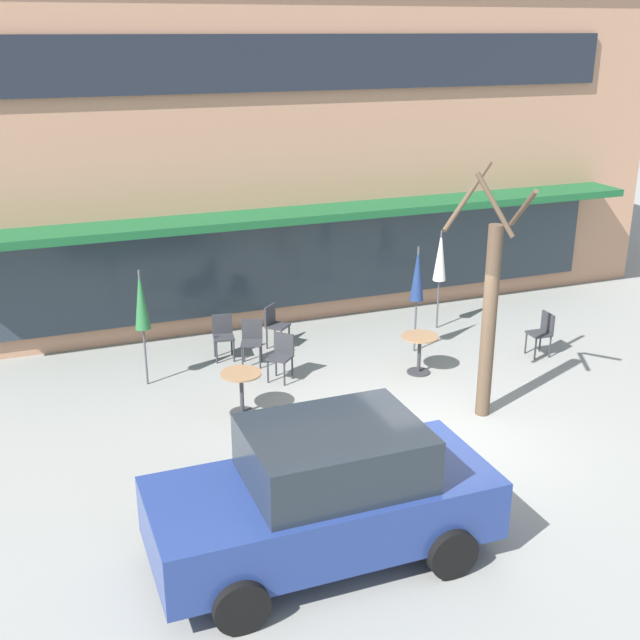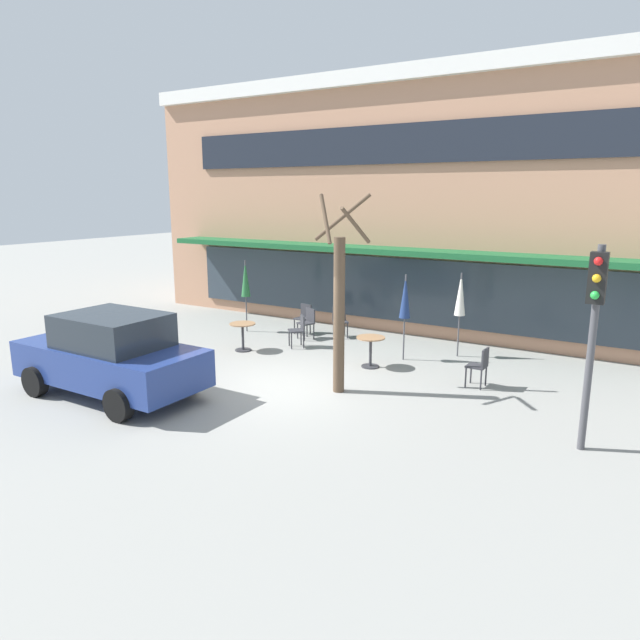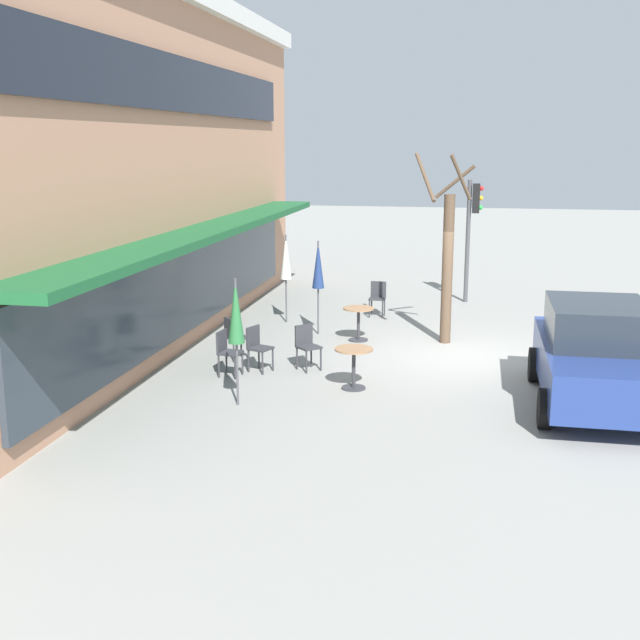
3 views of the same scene
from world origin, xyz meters
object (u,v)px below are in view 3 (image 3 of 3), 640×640
at_px(cafe_table_near_wall, 358,318).
at_px(traffic_light_pole, 472,220).
at_px(cafe_chair_3, 227,350).
at_px(patio_umbrella_corner_open, 236,312).
at_px(cafe_chair_4, 234,335).
at_px(cafe_chair_2, 257,345).
at_px(patio_umbrella_cream_folded, 286,258).
at_px(cafe_chair_0, 378,296).
at_px(cafe_table_streetside, 354,361).
at_px(patio_umbrella_green_folded, 318,265).
at_px(cafe_chair_1, 307,344).
at_px(street_tree, 447,260).
at_px(parked_sedan, 596,355).

distance_m(cafe_table_near_wall, traffic_light_pole, 5.88).
bearing_deg(cafe_chair_3, cafe_table_near_wall, -32.27).
bearing_deg(patio_umbrella_corner_open, traffic_light_pole, -20.71).
relative_size(patio_umbrella_corner_open, cafe_chair_4, 2.47).
bearing_deg(patio_umbrella_corner_open, cafe_table_near_wall, -15.46).
relative_size(cafe_chair_2, cafe_chair_4, 1.00).
xyz_separation_m(patio_umbrella_cream_folded, cafe_chair_0, (1.18, -2.14, -1.10)).
distance_m(cafe_table_streetside, cafe_chair_3, 2.54).
relative_size(cafe_chair_3, traffic_light_pole, 0.26).
relative_size(patio_umbrella_cream_folded, cafe_chair_0, 2.47).
height_order(patio_umbrella_green_folded, cafe_chair_1, patio_umbrella_green_folded).
distance_m(cafe_table_near_wall, cafe_chair_3, 3.88).
bearing_deg(patio_umbrella_green_folded, cafe_table_near_wall, -113.42).
bearing_deg(patio_umbrella_corner_open, cafe_chair_0, -10.87).
bearing_deg(patio_umbrella_cream_folded, street_tree, -108.58).
bearing_deg(cafe_chair_0, traffic_light_pole, -44.52).
bearing_deg(parked_sedan, cafe_chair_0, 34.89).
distance_m(patio_umbrella_cream_folded, cafe_chair_3, 4.93).
relative_size(cafe_chair_1, street_tree, 0.21).
height_order(cafe_table_near_wall, cafe_chair_0, cafe_chair_0).
height_order(cafe_table_streetside, street_tree, street_tree).
relative_size(cafe_chair_4, street_tree, 0.21).
xyz_separation_m(cafe_table_near_wall, patio_umbrella_green_folded, (0.44, 1.01, 1.11)).
distance_m(cafe_chair_3, traffic_light_pole, 9.63).
bearing_deg(cafe_table_streetside, cafe_chair_2, 68.71).
xyz_separation_m(cafe_table_streetside, street_tree, (3.82, -1.48, 1.36)).
bearing_deg(cafe_chair_0, street_tree, -144.09).
distance_m(cafe_table_near_wall, patio_umbrella_corner_open, 5.23).
distance_m(cafe_chair_2, cafe_chair_4, 0.98).
distance_m(street_tree, traffic_light_pole, 4.91).
bearing_deg(patio_umbrella_cream_folded, cafe_table_near_wall, -126.87).
distance_m(patio_umbrella_corner_open, cafe_chair_3, 2.11).
height_order(patio_umbrella_corner_open, cafe_chair_3, patio_umbrella_corner_open).
distance_m(cafe_table_streetside, street_tree, 4.32).
relative_size(patio_umbrella_cream_folded, traffic_light_pole, 0.65).
xyz_separation_m(cafe_table_streetside, cafe_chair_2, (0.79, 2.03, 0.01)).
relative_size(cafe_chair_0, street_tree, 0.21).
bearing_deg(cafe_chair_0, cafe_chair_1, 171.68).
xyz_separation_m(patio_umbrella_corner_open, cafe_chair_2, (2.09, 0.22, -1.10)).
height_order(cafe_table_streetside, cafe_chair_0, cafe_chair_0).
bearing_deg(cafe_table_near_wall, cafe_chair_1, 165.33).
distance_m(patio_umbrella_corner_open, parked_sedan, 6.13).
relative_size(cafe_chair_1, parked_sedan, 0.21).
bearing_deg(cafe_table_near_wall, traffic_light_pole, -25.50).
bearing_deg(patio_umbrella_green_folded, traffic_light_pole, -36.57).
height_order(cafe_chair_2, street_tree, street_tree).
bearing_deg(patio_umbrella_corner_open, patio_umbrella_cream_folded, 5.97).
bearing_deg(cafe_table_near_wall, parked_sedan, -129.12).
relative_size(cafe_chair_0, traffic_light_pole, 0.26).
xyz_separation_m(patio_umbrella_cream_folded, cafe_chair_3, (-4.81, 0.03, -1.10)).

